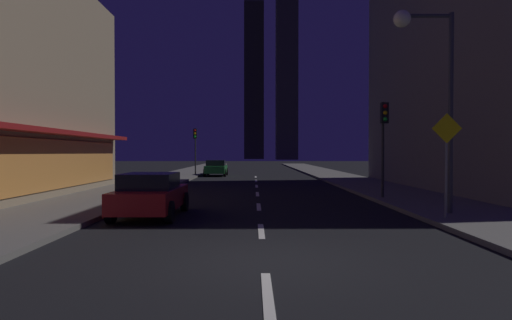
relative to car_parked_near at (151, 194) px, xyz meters
The scene contains 13 objects.
ground_plane 26.40m from the car_parked_near, 82.16° to the left, with size 78.00×136.00×0.10m, color black.
sidewalk_right 28.22m from the car_parked_near, 67.93° to the left, with size 4.00×76.00×0.15m, color #605E59.
sidewalk_left 26.37m from the car_parked_near, 97.41° to the left, with size 4.00×76.00×0.15m, color #605E59.
lane_marking_center 8.57m from the car_parked_near, 65.07° to the left, with size 0.16×33.40×0.01m.
skyscraper_distant_tall 135.95m from the car_parked_near, 88.44° to the left, with size 6.61×7.68×52.74m, color #2F2D23.
skyscraper_distant_mid 125.78m from the car_parked_near, 83.45° to the left, with size 6.44×8.17×76.15m, color #3E3B2E.
car_parked_near is the anchor object (origin of this frame).
car_parked_far 25.07m from the car_parked_near, 90.00° to the left, with size 1.98×4.24×1.45m.
fire_hydrant_far_left 14.44m from the car_parked_near, 99.16° to the left, with size 0.42×0.30×0.65m.
traffic_light_near_right 10.49m from the car_parked_near, 26.81° to the left, with size 0.32×0.48×4.20m.
traffic_light_far_left 25.24m from the car_parked_near, 94.34° to the left, with size 0.32×0.48×4.20m.
street_lamp_right 9.97m from the car_parked_near, ahead, with size 1.96×0.56×6.58m.
pedestrian_crossing_sign 9.38m from the car_parked_near, ahead, with size 0.91×0.08×3.15m.
Camera 1 is at (-0.21, -8.41, 2.12)m, focal length 30.32 mm.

